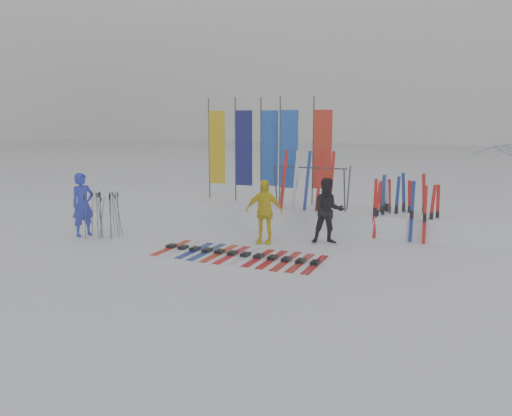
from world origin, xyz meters
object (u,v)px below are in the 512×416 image
at_px(ski_row, 239,254).
at_px(ski_rack, 312,182).
at_px(person_black, 328,211).
at_px(person_yellow, 264,212).
at_px(person_blue, 83,205).

height_order(ski_row, ski_rack, ski_rack).
bearing_deg(person_black, ski_row, -151.40).
distance_m(person_yellow, ski_rack, 2.21).
height_order(person_yellow, ski_row, person_yellow).
bearing_deg(person_yellow, ski_row, -102.23).
xyz_separation_m(person_blue, ski_rack, (5.41, 3.24, 0.52)).
distance_m(person_black, person_yellow, 1.62).
relative_size(person_blue, person_yellow, 1.05).
distance_m(person_yellow, ski_row, 1.58).
bearing_deg(ski_row, ski_rack, 78.65).
bearing_deg(person_yellow, ski_rack, 63.72).
bearing_deg(person_black, person_blue, 172.78).
xyz_separation_m(person_black, person_yellow, (-1.49, -0.63, -0.02)).
relative_size(person_black, person_yellow, 1.02).
height_order(person_yellow, ski_rack, ski_rack).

